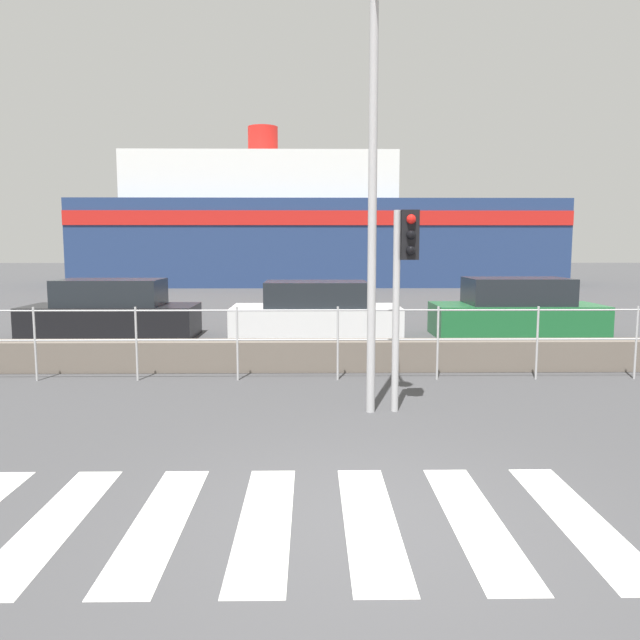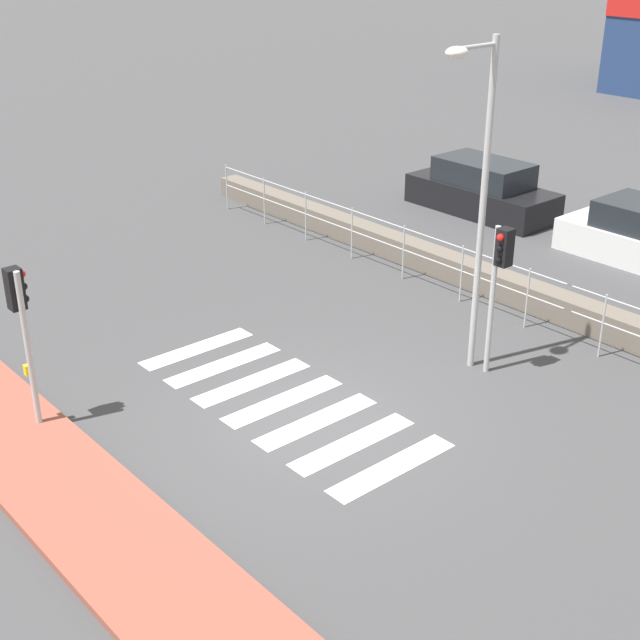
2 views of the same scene
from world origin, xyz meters
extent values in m
plane|color=#424244|center=(0.00, 0.00, 0.00)|extent=(160.00, 160.00, 0.00)
cube|color=#934C3D|center=(0.00, -4.10, 0.06)|extent=(24.00, 1.80, 0.12)
cube|color=silver|center=(-3.56, 0.00, 0.00)|extent=(0.45, 2.40, 0.01)
cube|color=silver|center=(-2.66, 0.00, 0.00)|extent=(0.45, 2.40, 0.01)
cube|color=silver|center=(-1.76, 0.00, 0.00)|extent=(0.45, 2.40, 0.01)
cube|color=silver|center=(-0.86, 0.00, 0.00)|extent=(0.45, 2.40, 0.01)
cube|color=silver|center=(0.04, 0.00, 0.00)|extent=(0.45, 2.40, 0.01)
cube|color=silver|center=(0.94, 0.00, 0.00)|extent=(0.45, 2.40, 0.01)
cube|color=silver|center=(1.84, 0.00, 0.00)|extent=(0.45, 2.40, 0.01)
cube|color=#6B6056|center=(0.00, 6.53, 0.28)|extent=(23.38, 0.55, 0.57)
cylinder|color=#B2B2B5|center=(0.00, 5.66, 1.23)|extent=(21.04, 0.03, 0.03)
cylinder|color=#B2B2B5|center=(0.00, 5.66, 0.71)|extent=(21.04, 0.03, 0.03)
cylinder|color=#B2B2B5|center=(-10.52, 5.66, 0.65)|extent=(0.04, 0.04, 1.30)
cylinder|color=#B2B2B5|center=(-8.77, 5.66, 0.65)|extent=(0.04, 0.04, 1.30)
cylinder|color=#B2B2B5|center=(-7.01, 5.66, 0.65)|extent=(0.04, 0.04, 1.30)
cylinder|color=#B2B2B5|center=(-5.26, 5.66, 0.65)|extent=(0.04, 0.04, 1.30)
cylinder|color=#B2B2B5|center=(-3.51, 5.66, 0.65)|extent=(0.04, 0.04, 1.30)
cylinder|color=#B2B2B5|center=(-1.75, 5.66, 0.65)|extent=(0.04, 0.04, 1.30)
cylinder|color=#B2B2B5|center=(0.00, 5.66, 0.65)|extent=(0.04, 0.04, 1.30)
cylinder|color=#B2B2B5|center=(1.75, 5.66, 0.65)|extent=(0.04, 0.04, 1.30)
cylinder|color=#B2B2B5|center=(-2.79, -3.61, 1.39)|extent=(0.10, 0.10, 2.79)
cube|color=black|center=(-2.96, -3.61, 2.45)|extent=(0.24, 0.24, 0.68)
sphere|color=red|center=(-2.96, -3.47, 2.66)|extent=(0.13, 0.13, 0.13)
sphere|color=black|center=(-2.96, -3.47, 2.45)|extent=(0.13, 0.13, 0.13)
sphere|color=black|center=(-2.96, -3.47, 2.24)|extent=(0.13, 0.13, 0.13)
cube|color=yellow|center=(-2.90, -3.61, 1.05)|extent=(0.10, 0.14, 0.18)
cylinder|color=#B2B2B5|center=(0.72, 3.56, 1.42)|extent=(0.10, 0.10, 2.83)
cube|color=black|center=(0.89, 3.56, 2.49)|extent=(0.24, 0.24, 0.68)
sphere|color=red|center=(0.89, 3.42, 2.71)|extent=(0.13, 0.13, 0.13)
sphere|color=black|center=(0.89, 3.42, 2.49)|extent=(0.13, 0.13, 0.13)
sphere|color=black|center=(0.89, 3.42, 2.28)|extent=(0.13, 0.13, 0.13)
cylinder|color=#B2B2B5|center=(0.37, 3.53, 3.00)|extent=(0.12, 0.12, 5.99)
cylinder|color=#B2B2B5|center=(0.37, 3.06, 5.84)|extent=(0.07, 0.94, 0.07)
ellipsoid|color=silver|center=(0.37, 2.59, 5.79)|extent=(0.32, 0.42, 0.19)
cube|color=black|center=(-5.62, 10.96, 0.41)|extent=(4.34, 1.74, 0.82)
cube|color=#1E2328|center=(-5.62, 10.96, 1.16)|extent=(2.60, 1.53, 0.67)
camera|label=1|loc=(-0.47, -5.10, 2.35)|focal=35.00mm
camera|label=2|loc=(9.82, -8.33, 7.80)|focal=50.00mm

